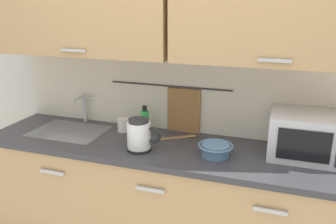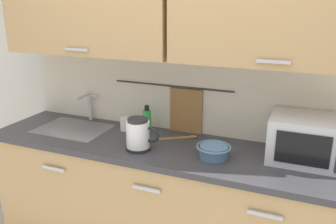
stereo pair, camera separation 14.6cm
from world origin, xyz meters
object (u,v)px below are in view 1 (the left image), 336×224
object	(u,v)px
mixing_bowl	(216,149)
microwave	(309,136)
electric_kettle	(140,135)
wooden_spoon	(182,137)
mug_near_sink	(124,125)
dish_soap_bottle	(145,121)

from	to	relation	value
mixing_bowl	microwave	bearing A→B (deg)	18.10
electric_kettle	microwave	bearing A→B (deg)	13.30
microwave	wooden_spoon	distance (m)	0.82
microwave	electric_kettle	bearing A→B (deg)	-166.70
electric_kettle	mug_near_sink	size ratio (longest dim) A/B	1.89
microwave	electric_kettle	world-z (taller)	microwave
electric_kettle	mug_near_sink	world-z (taller)	electric_kettle
dish_soap_bottle	mug_near_sink	xyz separation A→B (m)	(-0.15, -0.04, -0.04)
dish_soap_bottle	mug_near_sink	distance (m)	0.16
mug_near_sink	wooden_spoon	xyz separation A→B (m)	(0.44, 0.01, -0.04)
dish_soap_bottle	electric_kettle	bearing A→B (deg)	-73.56
dish_soap_bottle	mixing_bowl	world-z (taller)	dish_soap_bottle
wooden_spoon	electric_kettle	bearing A→B (deg)	-124.56
microwave	dish_soap_bottle	world-z (taller)	microwave
electric_kettle	dish_soap_bottle	world-z (taller)	electric_kettle
mug_near_sink	mixing_bowl	bearing A→B (deg)	-16.18
mixing_bowl	wooden_spoon	distance (m)	0.36
dish_soap_bottle	mixing_bowl	bearing A→B (deg)	-23.46
microwave	wooden_spoon	size ratio (longest dim) A/B	1.87
dish_soap_bottle	mixing_bowl	xyz separation A→B (m)	(0.56, -0.25, -0.04)
dish_soap_bottle	mug_near_sink	bearing A→B (deg)	-166.52
electric_kettle	dish_soap_bottle	distance (m)	0.32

